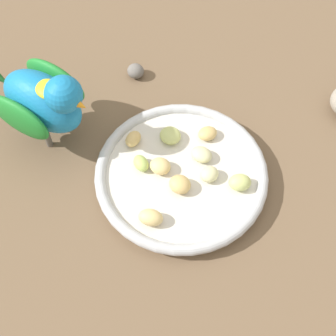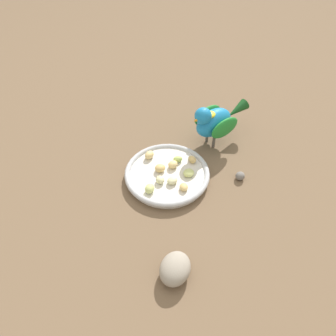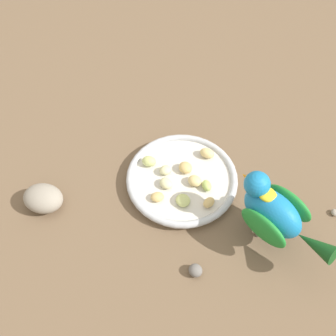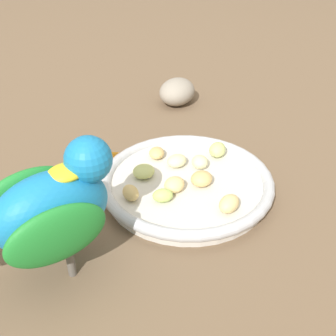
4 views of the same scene
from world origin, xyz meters
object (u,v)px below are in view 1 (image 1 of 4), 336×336
apple_piece_1 (209,174)px  apple_piece_4 (151,217)px  apple_piece_0 (141,163)px  parrot (39,98)px  feeding_bowl (181,176)px  pebble_0 (136,71)px  apple_piece_7 (170,136)px  apple_piece_9 (133,139)px  apple_piece_3 (209,135)px  apple_piece_2 (162,168)px  apple_piece_6 (240,182)px  apple_piece_5 (202,155)px  apple_piece_8 (180,184)px

apple_piece_1 → apple_piece_4: 0.10m
apple_piece_0 → parrot: size_ratio=0.13×
feeding_bowl → parrot: size_ratio=1.13×
feeding_bowl → pebble_0: (-0.19, 0.07, -0.00)m
pebble_0 → apple_piece_7: bearing=-17.7°
apple_piece_4 → apple_piece_9: size_ratio=1.22×
apple_piece_3 → apple_piece_4: (0.05, -0.14, 0.00)m
apple_piece_2 → apple_piece_6: apple_piece_6 is taller
apple_piece_6 → apple_piece_7: bearing=-169.7°
apple_piece_3 → apple_piece_7: (-0.03, -0.04, 0.00)m
feeding_bowl → apple_piece_0: (-0.04, -0.03, 0.01)m
apple_piece_6 → parrot: size_ratio=0.14×
apple_piece_4 → parrot: (-0.21, -0.02, 0.06)m
apple_piece_0 → apple_piece_4: 0.08m
apple_piece_6 → pebble_0: apple_piece_6 is taller
apple_piece_5 → apple_piece_3: bearing=120.3°
apple_piece_4 → apple_piece_5: bearing=104.9°
apple_piece_8 → parrot: (-0.20, -0.08, 0.06)m
apple_piece_3 → apple_piece_9: size_ratio=1.05×
apple_piece_2 → apple_piece_6: (0.08, 0.06, 0.00)m
apple_piece_0 → apple_piece_1: size_ratio=1.02×
apple_piece_3 → apple_piece_0: bearing=-103.2°
apple_piece_0 → apple_piece_5: (0.04, 0.07, -0.00)m
apple_piece_2 → apple_piece_4: apple_piece_4 is taller
apple_piece_1 → apple_piece_7: same height
apple_piece_0 → apple_piece_9: size_ratio=1.01×
apple_piece_7 → apple_piece_9: bearing=-122.5°
parrot → apple_piece_8: bearing=4.4°
pebble_0 → apple_piece_1: bearing=-11.5°
apple_piece_0 → parrot: bearing=-156.1°
apple_piece_4 → apple_piece_8: same height
apple_piece_2 → apple_piece_7: bearing=128.7°
feeding_bowl → apple_piece_2: 0.03m
feeding_bowl → apple_piece_8: 0.03m
apple_piece_2 → apple_piece_9: same height
apple_piece_8 → apple_piece_0: bearing=-162.4°
feeding_bowl → parrot: (-0.18, -0.10, 0.07)m
feeding_bowl → apple_piece_0: apple_piece_0 is taller
apple_piece_9 → pebble_0: bearing=141.0°
apple_piece_0 → feeding_bowl: bearing=38.2°
apple_piece_4 → apple_piece_7: size_ratio=1.04×
apple_piece_0 → apple_piece_3: apple_piece_0 is taller
apple_piece_8 → apple_piece_4: bearing=-77.7°
apple_piece_2 → apple_piece_4: size_ratio=0.90×
apple_piece_2 → parrot: bearing=-154.4°
apple_piece_9 → pebble_0: 0.14m
apple_piece_3 → parrot: parrot is taller
apple_piece_6 → pebble_0: (-0.25, 0.02, -0.02)m
apple_piece_1 → apple_piece_5: bearing=156.6°
feeding_bowl → apple_piece_4: 0.08m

